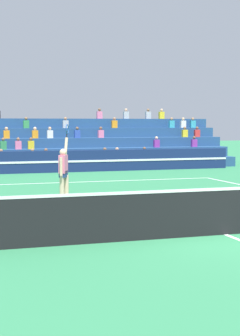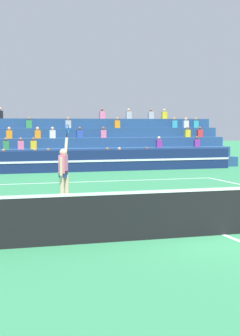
{
  "view_description": "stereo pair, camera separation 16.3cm",
  "coord_description": "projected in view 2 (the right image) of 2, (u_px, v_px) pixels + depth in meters",
  "views": [
    {
      "loc": [
        -6.03,
        -11.08,
        2.49
      ],
      "look_at": [
        -0.74,
        5.43,
        1.1
      ],
      "focal_mm": 60.0,
      "sensor_mm": 36.0,
      "label": 1
    },
    {
      "loc": [
        -5.87,
        -11.12,
        2.49
      ],
      "look_at": [
        -0.74,
        5.43,
        1.1
      ],
      "focal_mm": 60.0,
      "sensor_mm": 36.0,
      "label": 2
    }
  ],
  "objects": [
    {
      "name": "ground_plane",
      "position": [
        224.0,
        235.0,
        12.53
      ],
      "size": [
        120.0,
        120.0,
        0.0
      ],
      "primitive_type": "plane",
      "color": "#2D7A4C"
    },
    {
      "name": "court_lines",
      "position": [
        224.0,
        235.0,
        12.52
      ],
      "size": [
        11.1,
        23.9,
        0.01
      ],
      "color": "white",
      "rests_on": "ground"
    },
    {
      "name": "tennis_net",
      "position": [
        224.0,
        211.0,
        12.48
      ],
      "size": [
        12.0,
        0.1,
        1.1
      ],
      "color": "black",
      "rests_on": "ground"
    },
    {
      "name": "sponsor_banner_wall",
      "position": [
        68.0,
        161.0,
        28.42
      ],
      "size": [
        18.0,
        0.26,
        1.1
      ],
      "color": "navy",
      "rests_on": "ground"
    },
    {
      "name": "bleacher_stand",
      "position": [
        54.0,
        149.0,
        32.0
      ],
      "size": [
        20.25,
        4.75,
        3.38
      ],
      "color": "navy",
      "rests_on": "ground"
    },
    {
      "name": "tennis_player",
      "position": [
        64.0,
        172.0,
        17.17
      ],
      "size": [
        0.57,
        0.85,
        2.49
      ],
      "color": "beige",
      "rests_on": "ground"
    },
    {
      "name": "tennis_ball",
      "position": [
        67.0,
        190.0,
        20.65
      ],
      "size": [
        0.07,
        0.07,
        0.07
      ],
      "primitive_type": "sphere",
      "color": "#C6DB33",
      "rests_on": "ground"
    }
  ]
}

